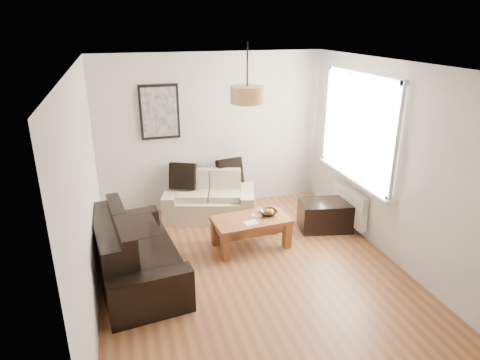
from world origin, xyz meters
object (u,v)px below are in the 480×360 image
object	(u,v)px
sofa_leather	(136,249)
coffee_table	(251,232)
ottoman	(325,215)
loveseat_cream	(209,196)

from	to	relation	value
sofa_leather	coffee_table	distance (m)	1.66
coffee_table	ottoman	size ratio (longest dim) A/B	1.36
sofa_leather	ottoman	world-z (taller)	sofa_leather
sofa_leather	coffee_table	bearing A→B (deg)	-84.49
sofa_leather	ottoman	xyz separation A→B (m)	(2.88, 0.56, -0.18)
loveseat_cream	coffee_table	bearing A→B (deg)	-56.12
coffee_table	ottoman	xyz separation A→B (m)	(1.27, 0.20, 0.01)
loveseat_cream	ottoman	xyz separation A→B (m)	(1.63, -0.94, -0.14)
loveseat_cream	coffee_table	size ratio (longest dim) A/B	1.36
ottoman	sofa_leather	bearing A→B (deg)	-168.99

